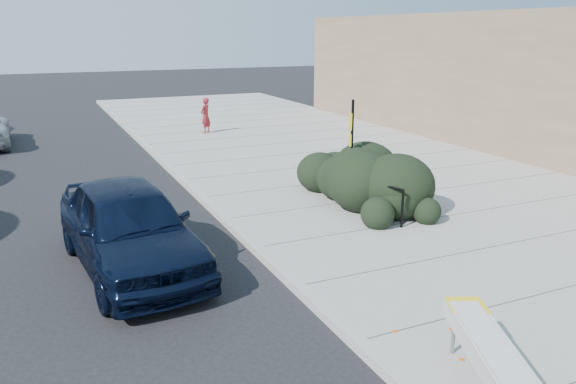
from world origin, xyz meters
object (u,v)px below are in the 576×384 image
bike_rack (392,202)px  sedan_navy (129,226)px  bench (491,353)px  sign_post (351,144)px  pedestrian (205,115)px

bike_rack → sedan_navy: bearing=156.6°
bench → bike_rack: (2.55, 5.75, -0.03)m
bench → sign_post: sign_post is taller
pedestrian → sedan_navy: bearing=26.0°
sign_post → pedestrian: (-0.57, 11.34, -0.73)m
sign_post → pedestrian: bearing=112.0°
bench → sedan_navy: (-3.26, 6.08, 0.13)m
bike_rack → sedan_navy: (-5.82, 0.32, 0.16)m
bench → sign_post: size_ratio=0.91×
sedan_navy → bike_rack: bearing=-9.1°
bench → sedan_navy: size_ratio=0.48×
bench → sedan_navy: sedan_navy is taller
bike_rack → pedestrian: 13.51m
bike_rack → sign_post: sign_post is taller
bike_rack → sedan_navy: size_ratio=0.18×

